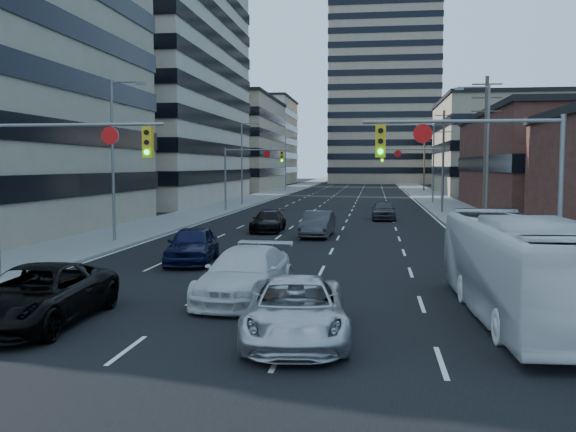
# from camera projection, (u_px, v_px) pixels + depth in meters

# --- Properties ---
(ground) EXTENTS (400.00, 400.00, 0.00)m
(ground) POSITION_uv_depth(u_px,v_px,m) (202.00, 354.00, 14.76)
(ground) COLOR black
(ground) RESTS_ON ground
(road_surface) EXTENTS (18.00, 300.00, 0.02)m
(road_surface) POSITION_uv_depth(u_px,v_px,m) (357.00, 185.00, 143.20)
(road_surface) COLOR black
(road_surface) RESTS_ON ground
(sidewalk_left) EXTENTS (5.00, 300.00, 0.15)m
(sidewalk_left) POSITION_uv_depth(u_px,v_px,m) (305.00, 184.00, 144.72)
(sidewalk_left) COLOR slate
(sidewalk_left) RESTS_ON ground
(sidewalk_right) EXTENTS (5.00, 300.00, 0.15)m
(sidewalk_right) POSITION_uv_depth(u_px,v_px,m) (409.00, 185.00, 141.66)
(sidewalk_right) COLOR slate
(sidewalk_right) RESTS_ON ground
(office_left_mid) EXTENTS (26.00, 34.00, 28.00)m
(office_left_mid) POSITION_uv_depth(u_px,v_px,m) (114.00, 84.00, 76.53)
(office_left_mid) COLOR #ADA089
(office_left_mid) RESTS_ON ground
(office_left_far) EXTENTS (20.00, 30.00, 16.00)m
(office_left_far) POSITION_uv_depth(u_px,v_px,m) (219.00, 145.00, 116.12)
(office_left_far) COLOR gray
(office_left_far) RESTS_ON ground
(office_right_far) EXTENTS (22.00, 28.00, 14.00)m
(office_right_far) POSITION_uv_depth(u_px,v_px,m) (514.00, 148.00, 97.83)
(office_right_far) COLOR gray
(office_right_far) RESTS_ON ground
(apartment_tower) EXTENTS (26.00, 26.00, 58.00)m
(apartment_tower) POSITION_uv_depth(u_px,v_px,m) (384.00, 66.00, 159.88)
(apartment_tower) COLOR gray
(apartment_tower) RESTS_ON ground
(bg_block_left) EXTENTS (24.00, 24.00, 20.00)m
(bg_block_left) POSITION_uv_depth(u_px,v_px,m) (243.00, 142.00, 156.02)
(bg_block_left) COLOR #ADA089
(bg_block_left) RESTS_ON ground
(bg_block_right) EXTENTS (22.00, 22.00, 12.00)m
(bg_block_right) POSITION_uv_depth(u_px,v_px,m) (505.00, 158.00, 138.47)
(bg_block_right) COLOR gray
(bg_block_right) RESTS_ON ground
(signal_near_left) EXTENTS (6.59, 0.33, 6.00)m
(signal_near_left) POSITION_uv_depth(u_px,v_px,m) (60.00, 166.00, 23.31)
(signal_near_left) COLOR slate
(signal_near_left) RESTS_ON ground
(signal_near_right) EXTENTS (6.59, 0.33, 6.00)m
(signal_near_right) POSITION_uv_depth(u_px,v_px,m) (482.00, 166.00, 21.33)
(signal_near_right) COLOR slate
(signal_near_right) RESTS_ON ground
(signal_far_left) EXTENTS (6.09, 0.33, 6.00)m
(signal_far_left) POSITION_uv_depth(u_px,v_px,m) (249.00, 166.00, 59.90)
(signal_far_left) COLOR slate
(signal_far_left) RESTS_ON ground
(signal_far_right) EXTENTS (6.09, 0.33, 6.00)m
(signal_far_right) POSITION_uv_depth(u_px,v_px,m) (417.00, 166.00, 57.86)
(signal_far_right) COLOR slate
(signal_far_right) RESTS_ON ground
(utility_pole_block) EXTENTS (2.20, 0.28, 11.00)m
(utility_pole_block) POSITION_uv_depth(u_px,v_px,m) (486.00, 146.00, 48.25)
(utility_pole_block) COLOR #4C3D2D
(utility_pole_block) RESTS_ON ground
(utility_pole_midblock) EXTENTS (2.20, 0.28, 11.00)m
(utility_pole_midblock) POSITION_uv_depth(u_px,v_px,m) (443.00, 154.00, 77.89)
(utility_pole_midblock) COLOR #4C3D2D
(utility_pole_midblock) RESTS_ON ground
(utility_pole_distant) EXTENTS (2.20, 0.28, 11.00)m
(utility_pole_distant) POSITION_uv_depth(u_px,v_px,m) (424.00, 157.00, 107.53)
(utility_pole_distant) COLOR #4C3D2D
(utility_pole_distant) RESTS_ON ground
(streetlight_left_near) EXTENTS (2.03, 0.22, 9.00)m
(streetlight_left_near) POSITION_uv_depth(u_px,v_px,m) (115.00, 152.00, 35.50)
(streetlight_left_near) COLOR slate
(streetlight_left_near) RESTS_ON ground
(streetlight_left_mid) EXTENTS (2.03, 0.22, 9.00)m
(streetlight_left_mid) POSITION_uv_depth(u_px,v_px,m) (243.00, 159.00, 70.08)
(streetlight_left_mid) COLOR slate
(streetlight_left_mid) RESTS_ON ground
(streetlight_left_far) EXTENTS (2.03, 0.22, 9.00)m
(streetlight_left_far) POSITION_uv_depth(u_px,v_px,m) (287.00, 161.00, 104.66)
(streetlight_left_far) COLOR slate
(streetlight_left_far) RESTS_ON ground
(streetlight_right_near) EXTENTS (2.03, 0.22, 9.00)m
(streetlight_right_near) POSITION_uv_depth(u_px,v_px,m) (485.00, 153.00, 37.69)
(streetlight_right_near) COLOR slate
(streetlight_right_near) RESTS_ON ground
(streetlight_right_far) EXTENTS (2.03, 0.22, 9.00)m
(streetlight_right_far) POSITION_uv_depth(u_px,v_px,m) (432.00, 159.00, 72.27)
(streetlight_right_far) COLOR slate
(streetlight_right_far) RESTS_ON ground
(black_pickup) EXTENTS (2.79, 5.88, 1.62)m
(black_pickup) POSITION_uv_depth(u_px,v_px,m) (36.00, 296.00, 17.35)
(black_pickup) COLOR black
(black_pickup) RESTS_ON ground
(white_van) EXTENTS (2.75, 5.90, 1.67)m
(white_van) POSITION_uv_depth(u_px,v_px,m) (246.00, 274.00, 20.63)
(white_van) COLOR silver
(white_van) RESTS_ON ground
(silver_suv) EXTENTS (3.06, 5.67, 1.51)m
(silver_suv) POSITION_uv_depth(u_px,v_px,m) (296.00, 310.00, 15.90)
(silver_suv) COLOR silver
(silver_suv) RESTS_ON ground
(transit_bus) EXTENTS (2.92, 10.63, 2.93)m
(transit_bus) POSITION_uv_depth(u_px,v_px,m) (517.00, 268.00, 18.00)
(transit_bus) COLOR silver
(transit_bus) RESTS_ON ground
(sedan_blue) EXTENTS (2.43, 5.00, 1.64)m
(sedan_blue) POSITION_uv_depth(u_px,v_px,m) (192.00, 245.00, 28.32)
(sedan_blue) COLOR black
(sedan_blue) RESTS_ON ground
(sedan_grey_center) EXTENTS (1.89, 4.81, 1.56)m
(sedan_grey_center) POSITION_uv_depth(u_px,v_px,m) (318.00, 224.00, 38.78)
(sedan_grey_center) COLOR #353538
(sedan_grey_center) RESTS_ON ground
(sedan_black_far) EXTENTS (1.99, 4.78, 1.38)m
(sedan_black_far) POSITION_uv_depth(u_px,v_px,m) (268.00, 221.00, 41.93)
(sedan_black_far) COLOR black
(sedan_black_far) RESTS_ON ground
(sedan_grey_right) EXTENTS (1.90, 4.61, 1.57)m
(sedan_grey_right) POSITION_uv_depth(u_px,v_px,m) (383.00, 210.00, 50.96)
(sedan_grey_right) COLOR #353538
(sedan_grey_right) RESTS_ON ground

